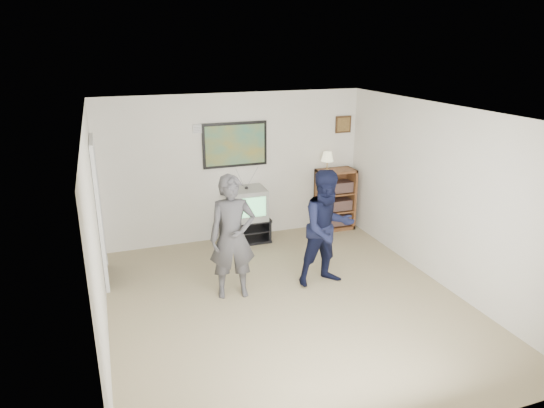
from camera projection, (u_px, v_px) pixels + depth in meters
room_shell at (280, 206)px, 6.27m from camera, size 4.51×5.00×2.51m
media_stand at (245, 230)px, 8.31m from camera, size 0.83×0.47×0.41m
crt_television at (247, 204)px, 8.17m from camera, size 0.64×0.54×0.53m
bookshelf at (335, 199)px, 8.79m from camera, size 0.68×0.39×1.11m
table_lamp at (327, 161)px, 8.49m from camera, size 0.22×0.22×0.34m
person_tall at (233, 237)px, 6.35m from camera, size 0.66×0.49×1.68m
person_short at (327, 228)px, 6.69m from camera, size 0.84×0.67×1.66m
controller_left at (230, 203)px, 6.37m from camera, size 0.07×0.12×0.03m
controller_right at (324, 210)px, 6.81m from camera, size 0.06×0.12×0.03m
poster at (235, 145)px, 8.05m from camera, size 1.10×0.03×0.75m
air_vent at (202, 129)px, 7.78m from camera, size 0.28×0.02×0.14m
small_picture at (343, 124)px, 8.61m from camera, size 0.30×0.03×0.30m
doorway at (98, 213)px, 6.76m from camera, size 0.03×0.85×2.00m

